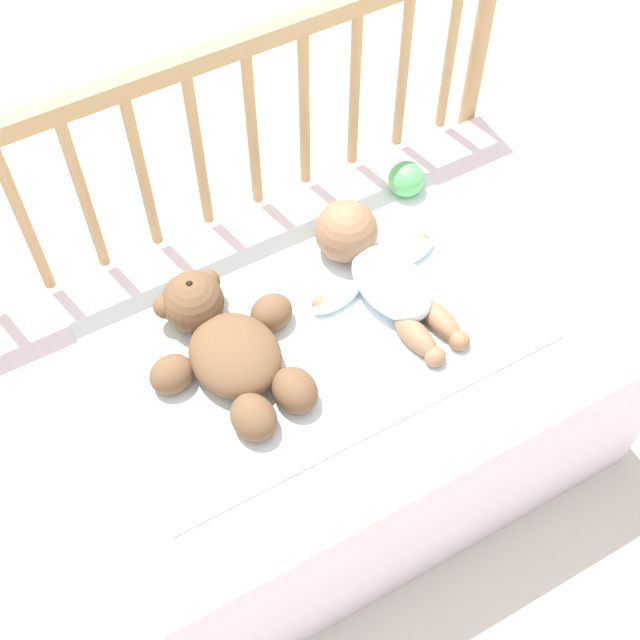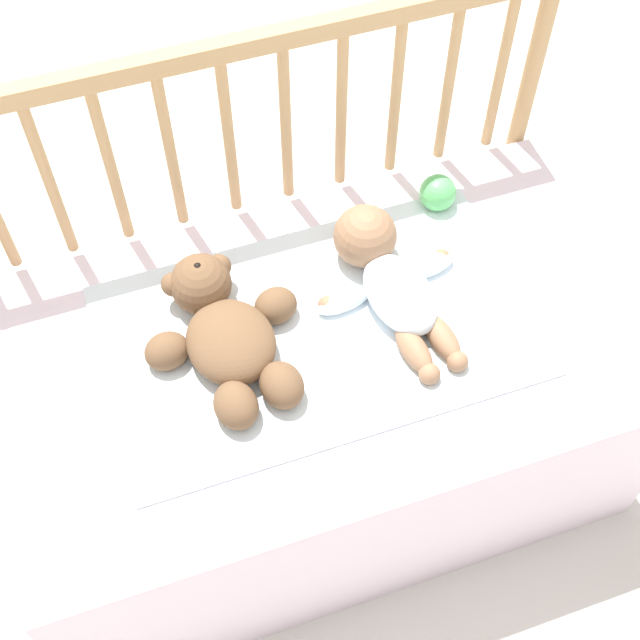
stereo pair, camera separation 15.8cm
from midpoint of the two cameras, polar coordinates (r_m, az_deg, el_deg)
ground_plane at (r=2.05m, az=2.29°, el=-8.84°), size 12.00×12.00×0.00m
crib_mattress at (r=1.84m, az=2.55°, el=-5.63°), size 1.19×0.69×0.48m
crib_rail at (r=1.73m, az=-1.30°, el=10.69°), size 1.19×0.04×0.89m
blanket at (r=1.64m, az=2.70°, el=-0.81°), size 0.78×0.47×0.01m
teddy_bear at (r=1.58m, az=-3.28°, el=-0.91°), size 0.30×0.36×0.12m
baby at (r=1.67m, az=7.13°, el=2.56°), size 0.29×0.38×0.12m
toy_ball at (r=1.82m, az=10.04°, el=7.87°), size 0.07×0.07×0.07m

